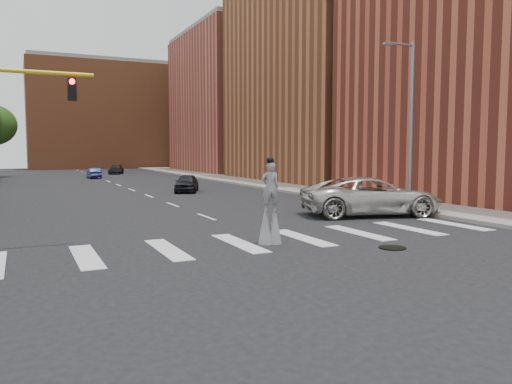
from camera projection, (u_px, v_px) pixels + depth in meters
name	position (u px, v px, depth m)	size (l,w,h in m)	color
ground_plane	(285.00, 245.00, 17.19)	(160.00, 160.00, 0.00)	black
sidewalk_right	(274.00, 185.00, 45.02)	(5.00, 90.00, 0.18)	gray
manhole	(392.00, 248.00, 16.67)	(0.90, 0.90, 0.04)	black
building_mid	(332.00, 67.00, 52.56)	(16.00, 22.00, 24.00)	#9C5431
building_far	(241.00, 104.00, 74.34)	(16.00, 22.00, 20.00)	#B95644
building_backdrop	(105.00, 117.00, 89.21)	(26.00, 14.00, 18.00)	#9C5431
streetlight	(410.00, 120.00, 26.82)	(2.05, 0.20, 9.00)	slate
stilt_performer	(270.00, 209.00, 17.37)	(0.83, 0.59, 3.05)	#332114
suv_crossing	(371.00, 196.00, 24.95)	(3.19, 6.92, 1.92)	beige
car_near	(187.00, 183.00, 38.56)	(1.64, 4.07, 1.39)	black
car_mid	(94.00, 173.00, 56.69)	(1.24, 3.54, 1.17)	#151F4A
car_far	(116.00, 170.00, 66.43)	(1.66, 4.10, 1.19)	black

